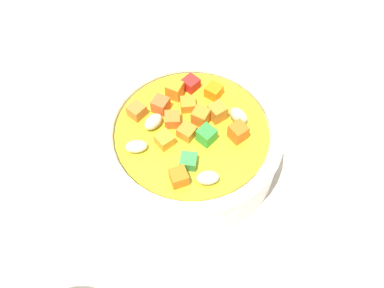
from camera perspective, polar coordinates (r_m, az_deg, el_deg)
ground_plane at (r=42.91cm, az=-0.00°, el=-2.87°), size 140.00×140.00×2.00cm
soup_bowl_main at (r=39.32cm, az=-0.01°, el=0.23°), size 17.18×17.18×6.97cm
spoon at (r=38.11cm, az=13.99°, el=-17.28°), size 4.59×20.88×0.74cm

